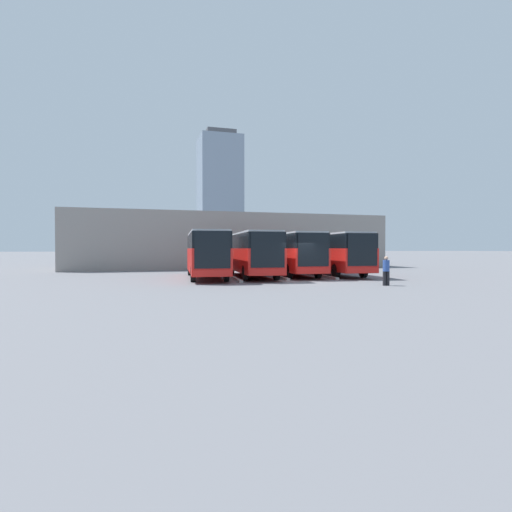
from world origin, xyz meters
TOP-DOWN VIEW (x-y plane):
  - ground_plane at (0.00, 0.00)m, footprint 600.00×600.00m
  - bus_0 at (-5.16, -5.34)m, footprint 3.38×10.91m
  - curb_divider_0 at (-3.44, -3.75)m, footprint 0.80×6.19m
  - bus_1 at (-1.72, -5.71)m, footprint 3.38×10.91m
  - curb_divider_1 at (0.00, -4.13)m, footprint 0.80×6.19m
  - bus_2 at (1.72, -4.87)m, footprint 3.38×10.91m
  - curb_divider_2 at (3.44, -3.28)m, footprint 0.80×6.19m
  - bus_3 at (5.16, -4.82)m, footprint 3.38×10.91m
  - pedestrian at (-3.82, 3.91)m, footprint 0.43×0.43m
  - station_building at (0.00, -22.35)m, footprint 34.03×16.52m
  - office_tower at (-23.07, -143.21)m, footprint 17.23×17.23m

SIDE VIEW (x-z plane):
  - ground_plane at x=0.00m, z-range 0.00..0.00m
  - curb_divider_0 at x=-3.44m, z-range 0.00..0.15m
  - curb_divider_1 at x=0.00m, z-range 0.00..0.15m
  - curb_divider_2 at x=3.44m, z-range 0.00..0.15m
  - pedestrian at x=-3.82m, z-range 0.06..1.75m
  - bus_0 at x=-5.16m, z-range 0.19..3.48m
  - bus_1 at x=-1.72m, z-range 0.19..3.48m
  - bus_2 at x=1.72m, z-range 0.19..3.48m
  - bus_3 at x=5.16m, z-range 0.19..3.48m
  - station_building at x=0.00m, z-range 0.02..5.90m
  - office_tower at x=-23.07m, z-range -0.60..50.93m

